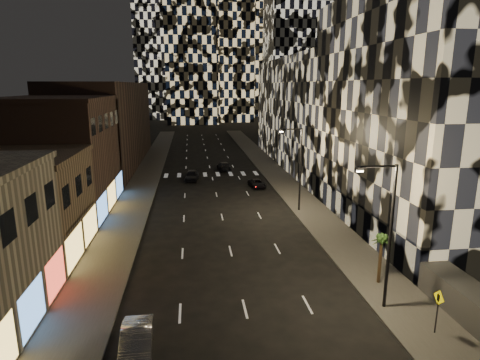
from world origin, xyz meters
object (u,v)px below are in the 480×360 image
object	(u,v)px
car_silver_parked	(137,344)
car_dark_midlane	(192,175)
streetlight_near	(387,227)
car_dark_oncoming	(224,166)
palm_tree	(382,243)
ped_sign	(438,304)
car_dark_rightlane	(257,184)
streetlight_far	(298,164)

from	to	relation	value
car_silver_parked	car_dark_midlane	bearing A→B (deg)	82.37
streetlight_near	car_dark_oncoming	xyz separation A→B (m)	(-6.14, 43.04, -4.68)
car_dark_midlane	palm_tree	distance (m)	35.64
palm_tree	ped_sign	bearing A→B (deg)	-85.96
car_dark_rightlane	ped_sign	distance (m)	34.18
car_dark_midlane	car_dark_oncoming	distance (m)	8.60
car_dark_oncoming	ped_sign	distance (m)	46.67
car_dark_rightlane	ped_sign	xyz separation A→B (m)	(4.42, -33.87, 1.35)
streetlight_near	car_silver_parked	distance (m)	15.41
streetlight_far	streetlight_near	bearing A→B (deg)	-90.00
car_silver_parked	streetlight_near	bearing A→B (deg)	7.85
ped_sign	car_silver_parked	bearing A→B (deg)	178.11
car_dark_midlane	car_dark_rightlane	distance (m)	10.25
car_dark_midlane	palm_tree	bearing A→B (deg)	-62.70
car_dark_midlane	ped_sign	bearing A→B (deg)	-65.13
streetlight_near	car_dark_rightlane	distance (m)	31.41
car_dark_oncoming	palm_tree	xyz separation A→B (m)	(7.48, -40.00, 2.40)
car_dark_oncoming	streetlight_far	bearing A→B (deg)	100.54
streetlight_far	car_dark_oncoming	distance (m)	24.30
car_dark_oncoming	car_dark_rightlane	distance (m)	12.61
car_dark_midlane	ped_sign	distance (m)	41.36
car_dark_oncoming	car_dark_midlane	bearing A→B (deg)	47.79
streetlight_near	car_silver_parked	bearing A→B (deg)	-168.93
streetlight_far	car_silver_parked	xyz separation A→B (m)	(-14.43, -22.82, -4.61)
car_silver_parked	car_dark_rightlane	bearing A→B (deg)	67.56
streetlight_far	car_silver_parked	world-z (taller)	streetlight_far
car_silver_parked	car_dark_rightlane	size ratio (longest dim) A/B	1.16
ped_sign	streetlight_near	bearing A→B (deg)	119.46
streetlight_far	ped_sign	size ratio (longest dim) A/B	3.50
car_dark_midlane	car_dark_oncoming	size ratio (longest dim) A/B	0.96
streetlight_near	car_dark_midlane	distance (m)	38.28
streetlight_far	car_dark_midlane	world-z (taller)	streetlight_far
streetlight_near	palm_tree	xyz separation A→B (m)	(1.34, 3.04, -2.28)
car_silver_parked	ped_sign	size ratio (longest dim) A/B	1.75
car_silver_parked	car_dark_oncoming	world-z (taller)	car_silver_parked
streetlight_far	car_dark_oncoming	size ratio (longest dim) A/B	1.95
streetlight_far	car_dark_rightlane	xyz separation A→B (m)	(-2.66, 10.92, -4.81)
car_silver_parked	car_dark_rightlane	world-z (taller)	car_silver_parked
car_dark_oncoming	streetlight_near	bearing A→B (deg)	93.74
car_dark_rightlane	palm_tree	distance (m)	28.28
streetlight_near	streetlight_far	world-z (taller)	same
car_silver_parked	ped_sign	world-z (taller)	ped_sign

